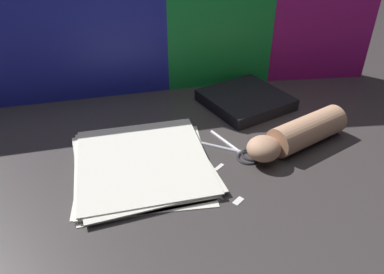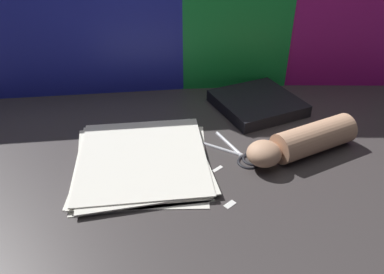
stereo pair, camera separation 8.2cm
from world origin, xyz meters
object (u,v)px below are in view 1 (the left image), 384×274
book_closed (245,100)px  hand_forearm (297,134)px  paper_stack (142,163)px  scissors (241,151)px

book_closed → hand_forearm: (0.04, -0.23, 0.02)m
paper_stack → hand_forearm: (0.37, -0.01, 0.03)m
paper_stack → scissors: 0.23m
paper_stack → book_closed: (0.33, 0.22, 0.01)m
book_closed → scissors: (-0.09, -0.22, -0.01)m
paper_stack → scissors: bearing=-0.9°
scissors → hand_forearm: bearing=-2.3°
book_closed → hand_forearm: bearing=-79.3°
paper_stack → book_closed: 0.39m
book_closed → paper_stack: bearing=-146.2°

